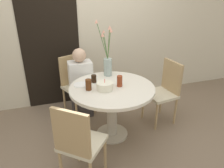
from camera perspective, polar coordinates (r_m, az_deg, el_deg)
ground_plane at (r=3.13m, az=-0.00°, el=-12.99°), size 16.00×16.00×0.00m
wall_back at (r=3.69m, az=-5.80°, el=14.91°), size 8.00×0.05×2.60m
doorway_panel at (r=3.64m, az=-15.71°, el=9.56°), size 0.90×0.01×2.05m
dining_table at (r=2.81m, az=-0.00°, el=-3.47°), size 1.08×1.08×0.73m
chair_right_flank at (r=3.46m, az=-9.60°, el=0.70°), size 0.53×0.53×0.93m
chair_near_front at (r=2.20m, az=-8.84°, el=-14.57°), size 0.56×0.56×0.93m
chair_far_back at (r=3.27m, az=13.70°, el=-1.16°), size 0.45×0.45×0.93m
birthday_cake at (r=2.66m, az=-1.91°, el=-0.54°), size 0.20×0.20×0.14m
flower_vase at (r=3.03m, az=-1.19°, el=6.08°), size 0.23×0.31×0.78m
side_plate at (r=2.82m, az=-8.15°, el=-0.19°), size 0.18×0.18×0.01m
drink_glass_0 at (r=2.87m, az=-4.78°, el=1.39°), size 0.07×0.07×0.10m
drink_glass_1 at (r=2.66m, az=-6.16°, el=-0.20°), size 0.07×0.07×0.14m
drink_glass_2 at (r=2.74m, az=2.00°, el=0.77°), size 0.07×0.07×0.14m
person_boy at (r=3.35m, az=-8.08°, el=-0.38°), size 0.34×0.24×1.09m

